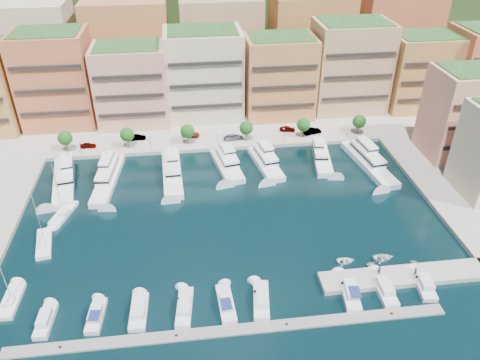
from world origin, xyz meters
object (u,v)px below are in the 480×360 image
at_px(sailboat_1, 44,244).
at_px(person_1, 415,271).
at_px(lamppost_4, 348,129).
at_px(tree_5, 359,122).
at_px(tree_0, 65,138).
at_px(yacht_6, 367,160).
at_px(lamppost_2, 218,136).
at_px(cruiser_8, 384,289).
at_px(tree_1, 127,135).
at_px(person_0, 379,270).
at_px(tender_0, 346,261).
at_px(car_0, 88,145).
at_px(yacht_1, 108,177).
at_px(cruiser_2, 139,312).
at_px(yacht_2, 172,171).
at_px(cruiser_0, 46,321).
at_px(cruiser_9, 424,285).
at_px(yacht_3, 227,163).
at_px(car_2, 191,134).
at_px(tree_4, 303,125).
at_px(tender_1, 370,264).
at_px(car_4, 287,129).
at_px(yacht_5, 321,157).
at_px(sailboat_2, 64,214).
at_px(tender_3, 414,262).
at_px(cruiser_4, 226,304).
at_px(car_1, 138,137).
at_px(car_5, 312,131).
at_px(tree_2, 187,131).
at_px(cruiser_7, 350,292).
at_px(yacht_4, 265,161).
at_px(cruiser_3, 185,308).
at_px(cruiser_1, 96,316).
at_px(cruiser_5, 261,300).
at_px(tree_3, 246,128).
at_px(lamppost_3, 284,133).
at_px(tender_2, 383,257).

distance_m(sailboat_1, person_1, 71.77).
bearing_deg(lamppost_4, tree_5, 29.90).
distance_m(tree_0, yacht_6, 78.93).
bearing_deg(lamppost_2, yacht_6, -18.98).
relative_size(tree_0, cruiser_8, 0.65).
height_order(tree_1, person_0, tree_1).
xyz_separation_m(tender_0, car_0, (-55.19, 51.14, 1.35)).
distance_m(yacht_1, cruiser_2, 44.37).
height_order(tree_0, person_0, tree_0).
height_order(yacht_2, tender_0, yacht_2).
bearing_deg(cruiser_0, person_0, 3.20).
height_order(tree_5, cruiser_9, tree_5).
distance_m(yacht_3, cruiser_2, 50.05).
distance_m(yacht_2, car_2, 18.99).
distance_m(tree_4, cruiser_9, 58.81).
relative_size(tender_1, person_1, 1.10).
distance_m(tree_5, car_4, 20.16).
relative_size(yacht_5, sailboat_2, 1.25).
distance_m(yacht_6, cruiser_0, 82.73).
relative_size(yacht_3, yacht_5, 1.02).
distance_m(tender_3, person_1, 4.53).
bearing_deg(tender_3, cruiser_4, 116.15).
relative_size(lamppost_4, sailboat_2, 0.32).
distance_m(tender_3, car_1, 78.43).
xyz_separation_m(car_0, car_1, (12.98, 2.90, 0.03)).
relative_size(lamppost_4, cruiser_9, 0.54).
height_order(cruiser_4, person_0, person_0).
bearing_deg(sailboat_1, tree_1, 69.57).
xyz_separation_m(cruiser_8, car_5, (2.39, 59.64, 1.31)).
xyz_separation_m(tree_2, yacht_5, (34.11, -11.89, -3.53)).
relative_size(car_0, car_5, 0.80).
xyz_separation_m(tree_4, sailboat_1, (-62.05, -37.70, -4.43)).
distance_m(tree_4, cruiser_7, 58.53).
relative_size(yacht_4, cruiser_9, 2.23).
bearing_deg(cruiser_3, car_5, 57.73).
xyz_separation_m(yacht_1, tender_3, (60.98, -37.16, -0.71)).
xyz_separation_m(tree_5, car_4, (-19.52, 4.05, -2.99)).
height_order(cruiser_1, cruiser_5, cruiser_1).
height_order(yacht_1, cruiser_0, yacht_1).
distance_m(yacht_5, cruiser_0, 75.28).
height_order(cruiser_4, car_5, car_5).
bearing_deg(yacht_5, tree_4, 100.06).
relative_size(tree_1, tree_5, 1.00).
bearing_deg(tree_3, cruiser_0, -125.44).
relative_size(tree_3, cruiser_3, 0.63).
bearing_deg(tree_5, lamppost_3, -174.03).
distance_m(tree_0, car_2, 33.25).
height_order(lamppost_4, yacht_3, yacht_3).
bearing_deg(person_1, tender_1, -56.26).
xyz_separation_m(tender_3, tender_2, (-5.35, 1.82, 0.03)).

